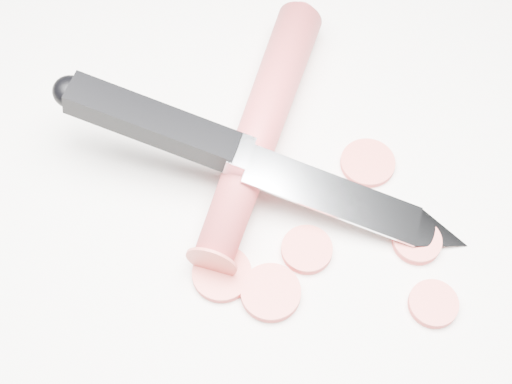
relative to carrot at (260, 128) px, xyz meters
name	(u,v)px	position (x,y,z in m)	size (l,w,h in m)	color
ground	(317,180)	(0.03, -0.04, -0.02)	(2.40, 2.40, 0.00)	silver
carrot	(260,128)	(0.00, 0.00, 0.00)	(0.03, 0.03, 0.22)	#B9363A
carrot_slice_0	(433,304)	(0.07, -0.16, -0.01)	(0.03, 0.03, 0.01)	#D45046
carrot_slice_1	(307,250)	(0.00, -0.10, -0.01)	(0.03, 0.03, 0.01)	#D45046
carrot_slice_2	(368,163)	(0.07, -0.04, -0.02)	(0.04, 0.04, 0.01)	#D45046
carrot_slice_3	(271,293)	(-0.03, -0.12, -0.01)	(0.04, 0.04, 0.01)	#D45046
carrot_slice_4	(222,274)	(-0.06, -0.09, -0.01)	(0.04, 0.04, 0.01)	#D45046
carrot_slice_5	(417,241)	(0.07, -0.11, -0.01)	(0.03, 0.03, 0.01)	#D45046
kitchen_knife	(264,161)	(-0.01, -0.04, 0.02)	(0.26, 0.20, 0.07)	silver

